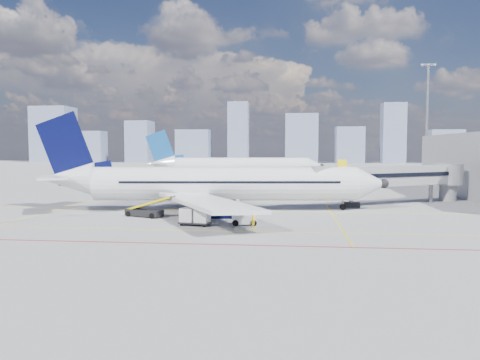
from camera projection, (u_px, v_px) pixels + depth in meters
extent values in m
plane|color=gray|center=(204.00, 221.00, 49.79)|extent=(420.00, 420.00, 0.00)
cube|color=yellow|center=(216.00, 210.00, 57.72)|extent=(60.00, 0.18, 0.01)
cube|color=yellow|center=(193.00, 230.00, 43.83)|extent=(80.00, 0.15, 0.01)
cube|color=yellow|center=(336.00, 220.00, 50.29)|extent=(0.15, 28.00, 0.01)
cube|color=yellow|center=(62.00, 208.00, 59.83)|extent=(0.15, 30.00, 0.01)
cube|color=maroon|center=(177.00, 244.00, 37.88)|extent=(90.00, 0.25, 0.01)
cube|color=gray|center=(388.00, 176.00, 63.19)|extent=(20.84, 13.93, 2.60)
cube|color=black|center=(388.00, 175.00, 63.17)|extent=(20.52, 13.82, 0.55)
cube|color=gray|center=(319.00, 178.00, 58.59)|extent=(4.49, 4.56, 3.00)
cube|color=black|center=(351.00, 205.00, 60.67)|extent=(2.20, 1.00, 0.70)
cylinder|color=slate|center=(351.00, 194.00, 60.57)|extent=(0.56, 0.56, 2.70)
cylinder|color=slate|center=(431.00, 189.00, 66.43)|extent=(0.60, 0.60, 3.90)
cylinder|color=gray|center=(448.00, 174.00, 67.96)|extent=(4.00, 4.00, 3.00)
cylinder|color=gray|center=(448.00, 188.00, 68.10)|extent=(2.40, 2.40, 3.90)
cube|color=yellow|center=(342.00, 164.00, 57.97)|extent=(1.26, 0.82, 1.20)
cube|color=black|center=(461.00, 166.00, 71.52)|extent=(0.25, 40.00, 4.50)
cylinder|color=slate|center=(427.00, 125.00, 99.47)|extent=(0.56, 0.56, 25.00)
cube|color=slate|center=(428.00, 65.00, 98.58)|extent=(3.20, 0.40, 0.50)
cube|color=silver|center=(423.00, 65.00, 98.46)|extent=(0.60, 0.15, 0.35)
cube|color=silver|center=(429.00, 65.00, 98.33)|extent=(0.60, 0.15, 0.35)
cube|color=silver|center=(435.00, 64.00, 98.21)|extent=(0.60, 0.15, 0.35)
cube|color=slate|center=(54.00, 135.00, 249.51)|extent=(19.68, 15.82, 29.27)
cube|color=slate|center=(93.00, 147.00, 247.67)|extent=(12.06, 9.94, 16.37)
cube|color=slate|center=(140.00, 142.00, 244.79)|extent=(12.00, 14.07, 21.48)
cube|color=slate|center=(194.00, 146.00, 241.94)|extent=(17.12, 11.75, 16.84)
cube|color=slate|center=(238.00, 132.00, 239.00)|extent=(10.30, 8.18, 30.84)
cube|color=slate|center=(302.00, 138.00, 235.83)|extent=(16.26, 9.86, 24.70)
cube|color=slate|center=(349.00, 145.00, 233.56)|extent=(13.65, 12.95, 17.95)
cube|color=slate|center=(393.00, 133.00, 230.92)|extent=(11.12, 9.09, 29.63)
cube|color=slate|center=(445.00, 147.00, 228.76)|extent=(15.60, 10.20, 16.39)
cylinder|color=silver|center=(226.00, 184.00, 58.02)|extent=(32.71, 7.63, 4.22)
cone|color=silver|center=(372.00, 184.00, 58.02)|extent=(4.32, 4.61, 4.22)
sphere|color=black|center=(384.00, 184.00, 58.02)|extent=(1.31, 1.31, 1.19)
cone|color=silver|center=(67.00, 179.00, 57.97)|extent=(7.33, 4.93, 4.22)
cube|color=black|center=(361.00, 179.00, 57.98)|extent=(1.79, 1.79, 0.49)
cube|color=silver|center=(217.00, 186.00, 67.81)|extent=(10.85, 18.71, 0.62)
cube|color=silver|center=(207.00, 202.00, 48.39)|extent=(13.82, 18.26, 0.62)
cylinder|color=#070A35|center=(223.00, 198.00, 64.45)|extent=(4.14, 2.89, 2.49)
cylinder|color=#070A35|center=(219.00, 210.00, 51.93)|extent=(4.14, 2.89, 2.49)
cylinder|color=silver|center=(238.00, 198.00, 64.45)|extent=(0.65, 2.58, 2.55)
cylinder|color=silver|center=(238.00, 210.00, 51.93)|extent=(0.65, 2.58, 2.55)
cube|color=#070A35|center=(66.00, 149.00, 57.71)|extent=(7.41, 1.13, 9.22)
cube|color=#070A35|center=(88.00, 170.00, 57.89)|extent=(6.10, 0.97, 2.33)
cube|color=silver|center=(74.00, 174.00, 61.39)|extent=(4.78, 6.71, 0.24)
cube|color=silver|center=(52.00, 178.00, 54.49)|extent=(5.71, 6.87, 0.24)
cylinder|color=slate|center=(343.00, 203.00, 58.19)|extent=(0.31, 0.31, 1.80)
cylinder|color=black|center=(343.00, 207.00, 58.22)|extent=(0.79, 0.36, 0.76)
cylinder|color=slate|center=(218.00, 201.00, 60.99)|extent=(0.35, 0.35, 1.60)
cylinder|color=black|center=(218.00, 203.00, 61.02)|extent=(1.06, 0.75, 1.00)
cylinder|color=slate|center=(216.00, 206.00, 55.38)|extent=(0.35, 0.35, 1.60)
cylinder|color=black|center=(216.00, 209.00, 55.41)|extent=(1.06, 0.75, 1.00)
cube|color=black|center=(230.00, 180.00, 60.08)|extent=(26.46, 2.92, 0.28)
cube|color=black|center=(230.00, 182.00, 55.91)|extent=(26.46, 2.92, 0.28)
cylinder|color=silver|center=(242.00, 166.00, 111.98)|extent=(32.04, 8.69, 4.13)
cone|color=silver|center=(316.00, 166.00, 112.68)|extent=(4.37, 4.64, 4.13)
sphere|color=black|center=(322.00, 166.00, 112.74)|extent=(1.32, 1.32, 1.17)
cone|color=silver|center=(161.00, 164.00, 111.17)|extent=(7.31, 5.07, 4.13)
cube|color=black|center=(310.00, 164.00, 112.58)|extent=(1.80, 1.80, 0.48)
cube|color=silver|center=(234.00, 169.00, 121.49)|extent=(10.03, 18.32, 0.61)
cube|color=silver|center=(237.00, 173.00, 102.49)|extent=(14.01, 17.72, 0.61)
cylinder|color=#070A35|center=(239.00, 175.00, 118.25)|extent=(4.13, 2.96, 2.44)
cylinder|color=#070A35|center=(241.00, 178.00, 106.00)|extent=(4.13, 2.96, 2.44)
cylinder|color=silver|center=(247.00, 175.00, 118.33)|extent=(0.73, 2.53, 2.50)
cylinder|color=silver|center=(250.00, 178.00, 106.08)|extent=(0.73, 2.53, 2.50)
cube|color=navy|center=(161.00, 148.00, 110.92)|extent=(7.23, 1.39, 9.03)
cube|color=navy|center=(172.00, 159.00, 111.20)|extent=(5.96, 1.18, 2.28)
cube|color=silver|center=(161.00, 162.00, 114.51)|extent=(4.49, 6.51, 0.23)
cube|color=silver|center=(157.00, 163.00, 107.75)|extent=(5.74, 6.72, 0.23)
cylinder|color=black|center=(237.00, 177.00, 114.87)|extent=(1.08, 0.79, 1.00)
cylinder|color=black|center=(238.00, 179.00, 109.38)|extent=(1.08, 0.79, 1.00)
cylinder|color=black|center=(301.00, 178.00, 112.74)|extent=(0.79, 0.39, 0.76)
cube|color=silver|center=(244.00, 219.00, 46.84)|extent=(2.61, 1.61, 0.90)
cube|color=silver|center=(240.00, 212.00, 46.79)|extent=(1.26, 1.41, 0.68)
cube|color=black|center=(240.00, 210.00, 46.77)|extent=(1.14, 1.34, 0.39)
cylinder|color=black|center=(235.00, 223.00, 46.24)|extent=(0.65, 0.31, 0.63)
cylinder|color=black|center=(236.00, 221.00, 47.47)|extent=(0.65, 0.31, 0.63)
cylinder|color=black|center=(254.00, 223.00, 46.24)|extent=(0.65, 0.31, 0.63)
cylinder|color=black|center=(253.00, 221.00, 47.48)|extent=(0.65, 0.31, 0.63)
cube|color=black|center=(195.00, 223.00, 46.62)|extent=(3.33, 1.97, 0.16)
cube|color=silver|center=(188.00, 215.00, 46.80)|extent=(1.57, 1.54, 1.34)
cube|color=silver|center=(202.00, 216.00, 46.33)|extent=(1.57, 1.54, 1.34)
cylinder|color=black|center=(181.00, 225.00, 46.41)|extent=(0.30, 0.17, 0.28)
cylinder|color=black|center=(186.00, 223.00, 47.57)|extent=(0.30, 0.17, 0.28)
cylinder|color=black|center=(204.00, 226.00, 45.69)|extent=(0.30, 0.17, 0.28)
cylinder|color=black|center=(209.00, 224.00, 46.84)|extent=(0.30, 0.17, 0.28)
cube|color=black|center=(144.00, 213.00, 52.53)|extent=(4.63, 3.05, 0.73)
cube|color=black|center=(150.00, 203.00, 52.07)|extent=(6.18, 3.26, 1.92)
cube|color=yellow|center=(153.00, 203.00, 52.57)|extent=(5.85, 2.37, 2.00)
cube|color=yellow|center=(147.00, 204.00, 51.56)|extent=(5.85, 2.37, 2.00)
cylinder|color=black|center=(128.00, 214.00, 52.66)|extent=(0.67, 0.46, 0.62)
cylinder|color=black|center=(137.00, 212.00, 53.95)|extent=(0.67, 0.46, 0.62)
cylinder|color=black|center=(152.00, 216.00, 51.12)|extent=(0.67, 0.46, 0.62)
cylinder|color=black|center=(160.00, 214.00, 52.41)|extent=(0.67, 0.46, 0.62)
imported|color=yellow|center=(253.00, 219.00, 44.82)|extent=(0.56, 0.72, 1.76)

